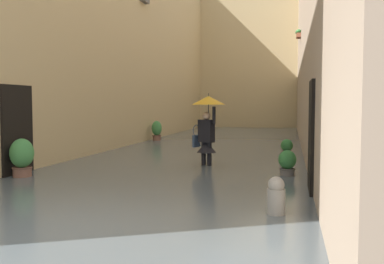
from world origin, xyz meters
The scene contains 11 objects.
ground_plane centered at (0.00, -12.22, 0.00)m, with size 61.08×61.08×0.00m, color #605B56.
flood_water centered at (0.00, -12.22, 0.09)m, with size 7.25×30.43×0.18m, color #515B60.
building_facade_left centered at (-4.13, -12.21, 4.78)m, with size 2.04×28.43×9.57m.
building_facade_right centered at (4.13, -12.21, 4.97)m, with size 2.04×28.43×9.94m.
building_facade_far centered at (0.00, -25.33, 4.71)m, with size 10.05×1.80×9.41m, color tan.
person_wading centered at (-0.74, -6.27, 1.34)m, with size 0.87×0.87×2.05m.
potted_plant_far_left centered at (-2.77, -5.12, 0.41)m, with size 0.39×0.39×0.75m.
potted_plant_near_right centered at (2.86, -13.32, 0.56)m, with size 0.44×0.44×1.03m.
potted_plant_mid_left centered at (-2.73, -8.98, 0.38)m, with size 0.37×0.37×0.68m.
potted_plant_mid_right centered at (2.89, -3.67, 0.56)m, with size 0.52×0.52×1.02m.
mooring_bollard centered at (-2.64, -1.62, 0.36)m, with size 0.27×0.27×0.73m.
Camera 1 is at (-2.83, 4.65, 1.78)m, focal length 40.45 mm.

